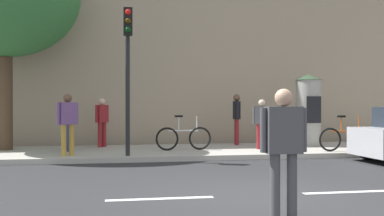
{
  "coord_description": "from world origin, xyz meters",
  "views": [
    {
      "loc": [
        -2.56,
        -7.76,
        1.56
      ],
      "look_at": [
        -0.82,
        2.0,
        1.49
      ],
      "focal_mm": 44.03,
      "sensor_mm": 36.0,
      "label": 1
    }
  ],
  "objects": [
    {
      "name": "building_backdrop",
      "position": [
        0.0,
        12.0,
        5.08
      ],
      "size": [
        36.0,
        5.0,
        10.17
      ],
      "primitive_type": "cube",
      "color": "tan",
      "rests_on": "ground_plane"
    },
    {
      "name": "ground_plane",
      "position": [
        0.0,
        0.0,
        0.0
      ],
      "size": [
        80.0,
        80.0,
        0.0
      ],
      "primitive_type": "plane",
      "color": "#2B2B2D"
    },
    {
      "name": "pedestrian_with_bag",
      "position": [
        -0.21,
        -1.68,
        1.06
      ],
      "size": [
        0.66,
        0.25,
        1.78
      ],
      "color": "#4C4C51",
      "rests_on": "ground_plane"
    },
    {
      "name": "lane_markings",
      "position": [
        -0.0,
        0.0,
        0.0
      ],
      "size": [
        25.8,
        0.16,
        0.01
      ],
      "color": "silver",
      "rests_on": "ground_plane"
    },
    {
      "name": "pedestrian_in_dark_shirt",
      "position": [
        -3.67,
        5.67,
        1.17
      ],
      "size": [
        0.55,
        0.48,
        1.72
      ],
      "color": "#B78C33",
      "rests_on": "sidewalk_curb"
    },
    {
      "name": "pedestrian_in_light_jacket",
      "position": [
        -3.76,
        6.95,
        1.15
      ],
      "size": [
        0.52,
        0.54,
        1.67
      ],
      "color": "navy",
      "rests_on": "sidewalk_curb"
    },
    {
      "name": "sidewalk_curb",
      "position": [
        0.0,
        7.0,
        0.07
      ],
      "size": [
        36.0,
        4.0,
        0.15
      ],
      "primitive_type": "cube",
      "color": "#B2ADA3",
      "rests_on": "ground_plane"
    },
    {
      "name": "bicycle_leaning",
      "position": [
        -0.25,
        6.69,
        0.54
      ],
      "size": [
        1.77,
        0.18,
        1.09
      ],
      "color": "black",
      "rests_on": "sidewalk_curb"
    },
    {
      "name": "pedestrian_near_pole",
      "position": [
        -2.77,
        8.25,
        1.09
      ],
      "size": [
        0.45,
        0.44,
        1.63
      ],
      "color": "maroon",
      "rests_on": "sidewalk_curb"
    },
    {
      "name": "pedestrian_in_red_top",
      "position": [
        1.92,
        8.35,
        1.2
      ],
      "size": [
        0.31,
        0.57,
        1.79
      ],
      "color": "maroon",
      "rests_on": "sidewalk_curb"
    },
    {
      "name": "poster_column",
      "position": [
        4.24,
        7.48,
        1.41
      ],
      "size": [
        0.94,
        0.94,
        2.47
      ],
      "color": "#9E9B93",
      "rests_on": "sidewalk_curb"
    },
    {
      "name": "pedestrian_with_backpack",
      "position": [
        2.27,
        6.6,
        1.09
      ],
      "size": [
        0.54,
        0.49,
        1.58
      ],
      "color": "maroon",
      "rests_on": "sidewalk_curb"
    },
    {
      "name": "traffic_light",
      "position": [
        -2.03,
        5.24,
        2.89
      ],
      "size": [
        0.24,
        0.45,
        4.06
      ],
      "color": "black",
      "rests_on": "sidewalk_curb"
    },
    {
      "name": "bicycle_upright",
      "position": [
        4.59,
        5.52,
        0.54
      ],
      "size": [
        1.77,
        0.1,
        1.09
      ],
      "color": "black",
      "rests_on": "sidewalk_curb"
    }
  ]
}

